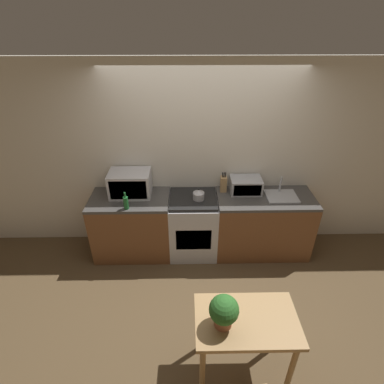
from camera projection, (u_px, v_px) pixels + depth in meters
name	position (u px, v px, depth m)	size (l,w,h in m)	color
ground_plane	(203.00, 281.00, 3.91)	(16.00, 16.00, 0.00)	brown
wall_back	(202.00, 160.00, 4.07)	(10.00, 0.06, 2.60)	silver
counter_left_run	(132.00, 225.00, 4.20)	(1.06, 0.62, 0.90)	brown
counter_right_run	(262.00, 224.00, 4.23)	(1.30, 0.62, 0.90)	brown
stove_range	(193.00, 225.00, 4.21)	(0.65, 0.62, 0.90)	silver
kettle	(199.00, 194.00, 3.92)	(0.15, 0.15, 0.16)	#B7B7BC
microwave	(130.00, 184.00, 3.97)	(0.54, 0.36, 0.33)	silver
bottle	(126.00, 202.00, 3.72)	(0.06, 0.06, 0.23)	#1E662D
knife_block	(223.00, 184.00, 4.08)	(0.08, 0.10, 0.28)	tan
toaster_oven	(246.00, 185.00, 4.06)	(0.42, 0.29, 0.20)	#ADAFB5
sink_basin	(281.00, 196.00, 4.00)	(0.41, 0.34, 0.24)	#ADAFB5
dining_table	(246.00, 328.00, 2.62)	(0.89, 0.55, 0.77)	tan
potted_plant	(224.00, 311.00, 2.42)	(0.25, 0.25, 0.31)	#9E5B3D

